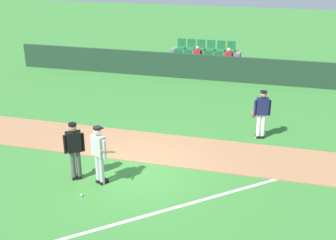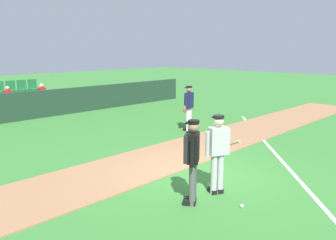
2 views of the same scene
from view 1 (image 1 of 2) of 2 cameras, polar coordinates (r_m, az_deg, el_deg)
The scene contains 9 objects.
ground_plane at distance 13.18m, azimuth -4.77°, elevation -6.73°, with size 80.00×80.00×0.00m, color #387A33.
infield_dirt_path at distance 14.63m, azimuth -2.51°, elevation -3.57°, with size 28.00×2.31×0.03m, color #9E704C.
foul_line_chalk at distance 12.16m, azimuth 8.04°, elevation -9.53°, with size 12.00×0.10×0.01m, color white.
dugout_fence at distance 22.14m, azimuth 4.08°, elevation 7.02°, with size 20.00×0.16×1.28m, color #1E3828.
stadium_bleachers at distance 23.55m, azimuth 4.79°, elevation 7.53°, with size 3.90×2.10×1.65m.
batter_grey_jersey at distance 12.19m, azimuth -9.13°, elevation -4.34°, with size 0.63×0.80×1.76m.
umpire_home_plate at distance 12.56m, azimuth -12.32°, elevation -3.62°, with size 0.53×0.47×1.76m.
runner_navy_jersey at distance 15.30m, azimuth 12.29°, elevation 0.95°, with size 0.67×0.38×1.76m.
baseball at distance 12.11m, azimuth -11.39°, elevation -9.74°, with size 0.07×0.07×0.07m, color white.
Camera 1 is at (4.06, -10.85, 6.30)m, focal length 45.95 mm.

